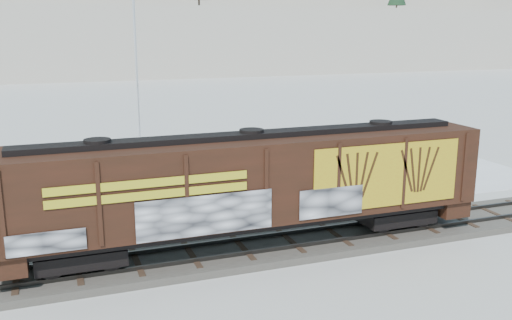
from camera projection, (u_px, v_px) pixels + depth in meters
name	position (u px, v px, depth m)	size (l,w,h in m)	color
ground	(243.00, 254.00, 21.80)	(500.00, 500.00, 0.00)	white
rail_track	(243.00, 251.00, 21.77)	(50.00, 3.40, 0.43)	#59544C
parking_strip	(195.00, 200.00, 28.66)	(40.00, 8.00, 0.03)	white
hillside	(67.00, 4.00, 146.31)	(360.00, 110.00, 93.00)	white
hopper_railcar	(252.00, 182.00, 21.28)	(18.25, 3.06, 4.30)	black
flagpole	(140.00, 102.00, 31.76)	(2.30, 0.90, 11.92)	silver
car_silver	(144.00, 188.00, 28.37)	(1.57, 3.89, 1.33)	#BABDC2
car_white	(224.00, 187.00, 28.05)	(1.63, 4.68, 1.54)	silver
car_dark	(392.00, 178.00, 30.17)	(1.82, 4.47, 1.30)	black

